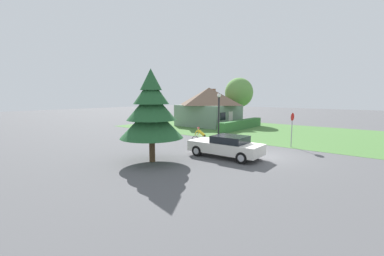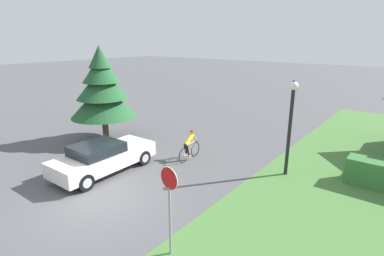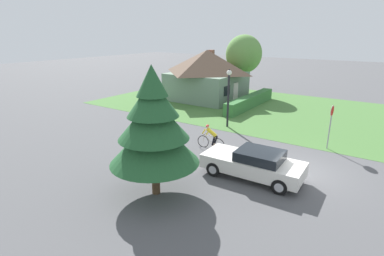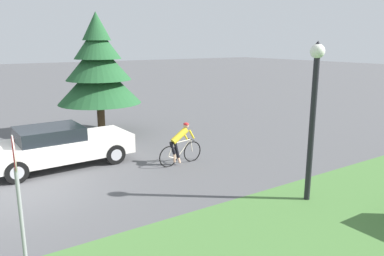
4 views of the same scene
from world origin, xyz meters
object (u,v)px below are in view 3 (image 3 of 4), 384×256
(cyclist, at_px, (211,137))
(deciduous_tree_right, at_px, (244,54))
(stop_sign, at_px, (331,119))
(street_lamp, at_px, (229,90))
(sedan_left_lane, at_px, (254,164))
(cottage_house, at_px, (207,74))
(conifer_tall_near, at_px, (154,127))

(cyclist, relative_size, deciduous_tree_right, 0.27)
(stop_sign, distance_m, street_lamp, 7.07)
(sedan_left_lane, bearing_deg, cottage_house, -52.83)
(cyclist, distance_m, deciduous_tree_right, 18.06)
(cottage_house, distance_m, sedan_left_lane, 17.99)
(cottage_house, relative_size, cyclist, 4.09)
(sedan_left_lane, height_order, stop_sign, stop_sign)
(deciduous_tree_right, bearing_deg, conifer_tall_near, -163.73)
(street_lamp, relative_size, deciduous_tree_right, 0.65)
(street_lamp, bearing_deg, sedan_left_lane, -143.60)
(conifer_tall_near, xyz_separation_m, deciduous_tree_right, (22.49, 6.56, 1.36))
(stop_sign, height_order, street_lamp, street_lamp)
(cottage_house, height_order, stop_sign, cottage_house)
(sedan_left_lane, xyz_separation_m, conifer_tall_near, (-3.70, 2.86, 2.28))
(cottage_house, distance_m, street_lamp, 9.75)
(stop_sign, relative_size, street_lamp, 0.63)
(cottage_house, height_order, street_lamp, cottage_house)
(stop_sign, bearing_deg, conifer_tall_near, -22.26)
(cyclist, distance_m, street_lamp, 5.07)
(stop_sign, bearing_deg, cyclist, -50.64)
(cyclist, xyz_separation_m, stop_sign, (3.91, -5.73, 1.14))
(stop_sign, relative_size, conifer_tall_near, 0.48)
(street_lamp, height_order, deciduous_tree_right, deciduous_tree_right)
(cottage_house, xyz_separation_m, street_lamp, (-7.39, -6.35, 0.12))
(sedan_left_lane, relative_size, deciduous_tree_right, 0.74)
(sedan_left_lane, bearing_deg, street_lamp, -55.17)
(conifer_tall_near, bearing_deg, deciduous_tree_right, 16.27)
(cottage_house, bearing_deg, sedan_left_lane, -140.65)
(cottage_house, bearing_deg, deciduous_tree_right, -19.55)
(street_lamp, bearing_deg, stop_sign, -94.64)
(cottage_house, height_order, sedan_left_lane, cottage_house)
(sedan_left_lane, distance_m, street_lamp, 8.40)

